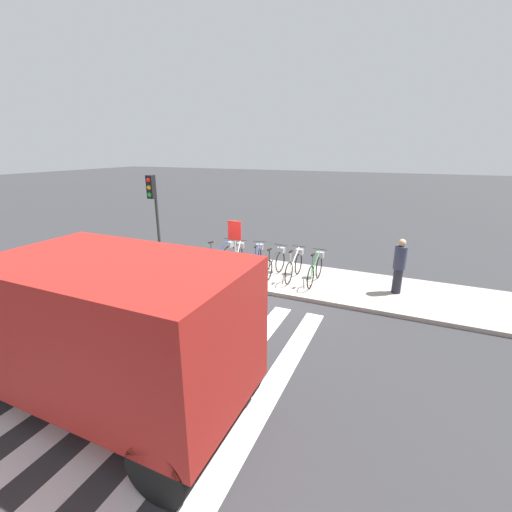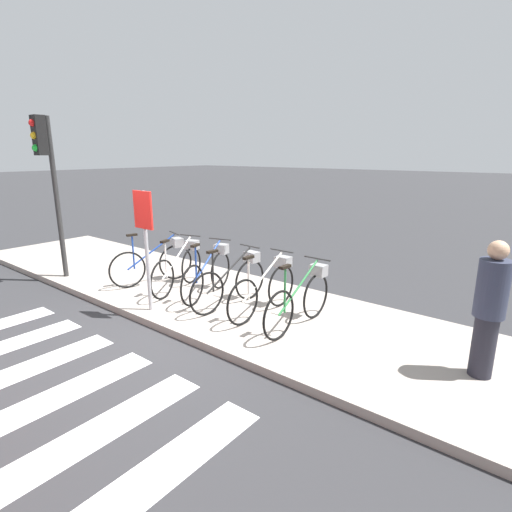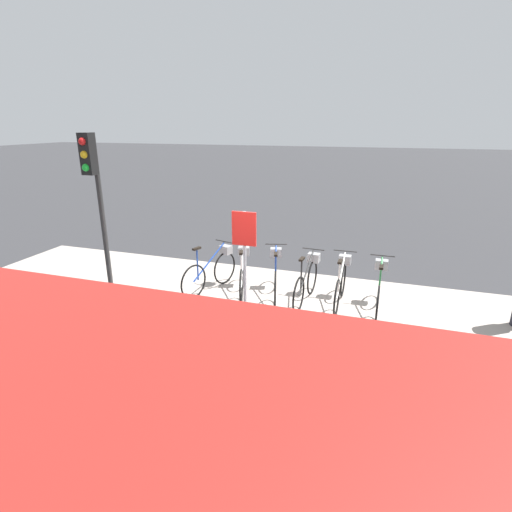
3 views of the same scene
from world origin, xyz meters
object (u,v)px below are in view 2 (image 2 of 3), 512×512
at_px(parked_bicycle_1, 180,266).
at_px(parked_bicycle_5, 302,297).
at_px(parked_bicycle_3, 233,280).
at_px(pedestrian, 489,307).
at_px(traffic_light, 47,164).
at_px(parked_bicycle_0, 156,261).
at_px(parked_bicycle_2, 210,271).
at_px(sign_post, 145,230).
at_px(parked_bicycle_4, 267,287).

bearing_deg(parked_bicycle_1, parked_bicycle_5, -0.05).
bearing_deg(parked_bicycle_3, pedestrian, 2.08).
distance_m(parked_bicycle_3, traffic_light, 4.50).
relative_size(parked_bicycle_0, parked_bicycle_1, 1.00).
bearing_deg(parked_bicycle_2, traffic_light, -159.54).
bearing_deg(pedestrian, parked_bicycle_2, -179.74).
distance_m(parked_bicycle_5, pedestrian, 2.45).
relative_size(parked_bicycle_2, pedestrian, 1.02).
xyz_separation_m(parked_bicycle_0, sign_post, (1.09, -1.01, 0.90)).
relative_size(parked_bicycle_2, traffic_light, 0.51).
relative_size(parked_bicycle_1, parked_bicycle_4, 0.96).
bearing_deg(parked_bicycle_3, parked_bicycle_1, 179.87).
height_order(parked_bicycle_2, parked_bicycle_3, same).
height_order(pedestrian, sign_post, sign_post).
xyz_separation_m(parked_bicycle_1, parked_bicycle_5, (2.75, -0.00, 0.00)).
bearing_deg(pedestrian, parked_bicycle_4, -178.80).
xyz_separation_m(parked_bicycle_0, parked_bicycle_4, (2.70, 0.10, 0.00)).
relative_size(parked_bicycle_0, sign_post, 0.84).
height_order(parked_bicycle_3, parked_bicycle_5, same).
bearing_deg(traffic_light, parked_bicycle_4, 14.25).
height_order(parked_bicycle_0, pedestrian, pedestrian).
bearing_deg(parked_bicycle_4, parked_bicycle_3, -173.76).
xyz_separation_m(parked_bicycle_2, parked_bicycle_5, (2.07, -0.12, 0.00)).
xyz_separation_m(parked_bicycle_2, sign_post, (-0.26, -1.16, 0.90)).
xyz_separation_m(parked_bicycle_4, traffic_light, (-4.59, -1.17, 1.90)).
bearing_deg(traffic_light, parked_bicycle_5, 11.65).
bearing_deg(parked_bicycle_0, parked_bicycle_4, 2.20).
height_order(parked_bicycle_0, parked_bicycle_2, same).
bearing_deg(parked_bicycle_5, sign_post, -155.92).
bearing_deg(parked_bicycle_2, parked_bicycle_5, -3.23).
height_order(parked_bicycle_3, sign_post, sign_post).
bearing_deg(sign_post, parked_bicycle_0, 137.33).
bearing_deg(parked_bicycle_1, traffic_light, -156.84).
bearing_deg(parked_bicycle_0, pedestrian, 1.67).
xyz_separation_m(parked_bicycle_3, traffic_light, (-3.93, -1.09, 1.90)).
xyz_separation_m(parked_bicycle_3, sign_post, (-0.95, -1.04, 0.90)).
height_order(parked_bicycle_3, pedestrian, pedestrian).
bearing_deg(pedestrian, parked_bicycle_0, -178.33).
relative_size(parked_bicycle_1, traffic_light, 0.51).
bearing_deg(parked_bicycle_0, traffic_light, -150.64).
relative_size(parked_bicycle_0, parked_bicycle_3, 0.96).
bearing_deg(parked_bicycle_2, parked_bicycle_3, -9.70).
bearing_deg(parked_bicycle_1, parked_bicycle_4, 1.95).
height_order(parked_bicycle_2, traffic_light, traffic_light).
xyz_separation_m(parked_bicycle_1, parked_bicycle_3, (1.37, -0.00, 0.00)).
height_order(parked_bicycle_3, traffic_light, traffic_light).
bearing_deg(sign_post, parked_bicycle_5, 24.08).
relative_size(parked_bicycle_0, parked_bicycle_5, 0.96).
distance_m(parked_bicycle_0, sign_post, 1.74).
bearing_deg(parked_bicycle_3, sign_post, -132.38).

